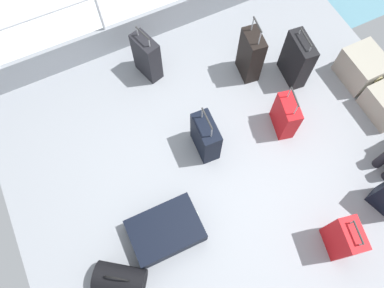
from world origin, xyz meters
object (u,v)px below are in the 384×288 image
suitcase_7 (297,60)px  suitcase_3 (286,116)px  suitcase_0 (343,239)px  cargo_crate_0 (362,67)px  duffel_bag (120,280)px  suitcase_4 (147,57)px  suitcase_6 (166,231)px  suitcase_2 (250,55)px  suitcase_5 (206,137)px

suitcase_7 → suitcase_3: bearing=-40.8°
suitcase_3 → suitcase_0: bearing=-9.2°
suitcase_3 → suitcase_7: bearing=139.2°
suitcase_0 → suitcase_7: size_ratio=0.88×
cargo_crate_0 → duffel_bag: size_ratio=0.96×
suitcase_4 → suitcase_6: (2.09, -0.70, -0.21)m
suitcase_4 → suitcase_7: size_ratio=1.00×
suitcase_2 → duffel_bag: size_ratio=1.56×
suitcase_6 → suitcase_7: (-1.19, 2.40, 0.23)m
cargo_crate_0 → duffel_bag: (1.04, -3.84, -0.06)m
suitcase_2 → duffel_bag: (1.76, -2.53, -0.21)m
suitcase_6 → suitcase_4: bearing=161.6°
suitcase_7 → suitcase_0: bearing=-19.9°
suitcase_6 → cargo_crate_0: bearing=103.7°
suitcase_7 → cargo_crate_0: bearing=62.6°
suitcase_2 → suitcase_7: size_ratio=1.19×
suitcase_0 → suitcase_7: (-2.12, 0.77, 0.05)m
suitcase_0 → suitcase_6: 1.89m
suitcase_3 → duffel_bag: bearing=-71.4°
cargo_crate_0 → suitcase_5: (0.02, -2.33, 0.07)m
suitcase_2 → suitcase_6: 2.43m
suitcase_6 → suitcase_3: bearing=107.4°
suitcase_7 → duffel_bag: bearing=-64.5°
suitcase_5 → duffel_bag: (1.02, -1.51, -0.13)m
cargo_crate_0 → suitcase_5: 2.33m
suitcase_0 → duffel_bag: (-0.67, -2.27, -0.14)m
suitcase_3 → suitcase_5: size_ratio=0.94×
suitcase_2 → suitcase_5: (0.75, -1.02, -0.08)m
cargo_crate_0 → suitcase_0: bearing=-42.4°
cargo_crate_0 → suitcase_3: suitcase_3 is taller
suitcase_0 → suitcase_4: bearing=-162.7°
suitcase_0 → suitcase_6: size_ratio=0.87×
suitcase_7 → suitcase_6: bearing=-63.6°
cargo_crate_0 → suitcase_6: 3.29m
suitcase_4 → suitcase_5: size_ratio=1.03×
suitcase_3 → suitcase_6: 1.98m
suitcase_2 → suitcase_7: 0.59m
suitcase_3 → suitcase_5: bearing=-99.3°
suitcase_0 → suitcase_5: (-1.69, -0.76, -0.02)m
cargo_crate_0 → suitcase_6: bearing=-76.3°
suitcase_5 → duffel_bag: 1.82m
suitcase_3 → suitcase_7: 0.80m
suitcase_0 → suitcase_6: suitcase_0 is taller
suitcase_3 → suitcase_4: 1.92m
suitcase_0 → suitcase_4: suitcase_4 is taller
suitcase_2 → suitcase_3: 0.92m
suitcase_0 → suitcase_5: size_ratio=0.90×
suitcase_6 → duffel_bag: size_ratio=1.31×
suitcase_0 → suitcase_4: 3.17m
suitcase_4 → duffel_bag: (2.35, -1.33, -0.17)m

